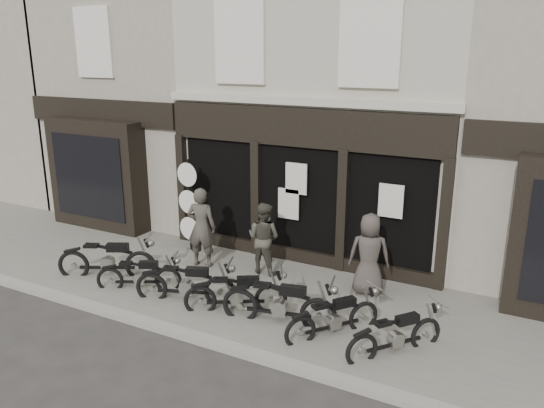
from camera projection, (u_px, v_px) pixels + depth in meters
The scene contains 17 objects.
ground_plane at pixel (236, 314), 10.81m from camera, with size 90.00×90.00×0.00m, color #2D2B28.
pavement at pixel (258, 294), 11.56m from camera, with size 30.00×4.20×0.12m, color #635F57.
kerb at pixel (200, 339), 9.74m from camera, with size 30.00×0.25×0.13m, color gray.
central_building at pixel (346, 92), 14.74m from camera, with size 7.30×6.22×8.34m.
neighbour_left at pixel (164, 87), 17.57m from camera, with size 5.60×6.73×8.34m.
filler_left at pixel (6, 79), 21.31m from camera, with size 11.00×6.00×8.20m, color gray.
motorcycle_0 at pixel (108, 263), 12.29m from camera, with size 2.11×1.32×1.10m.
motorcycle_1 at pixel (140, 278), 11.66m from camera, with size 1.73×1.10×0.90m.
motorcycle_2 at pixel (187, 287), 11.08m from camera, with size 2.06×1.05×1.04m.
motorcycle_3 at pixel (237, 297), 10.66m from camera, with size 1.87×1.31×1.00m.
motorcycle_4 at pixel (280, 307), 10.15m from camera, with size 2.25×0.82×1.09m.
motorcycle_5 at pixel (334, 321), 9.74m from camera, with size 1.39×1.70×0.95m.
motorcycle_6 at pixel (396, 339), 9.15m from camera, with size 1.40×1.67×0.94m.
man_left at pixel (201, 227), 12.71m from camera, with size 0.71×0.47×1.95m, color #403B34.
man_centre at pixel (264, 238), 12.35m from camera, with size 0.83×0.64×1.70m, color #403D34.
man_right at pixel (369, 254), 11.23m from camera, with size 0.87×0.57×1.78m, color #403935.
advert_sign_post at pixel (189, 209), 13.68m from camera, with size 0.62×0.40×2.54m.
Camera 1 is at (5.23, -8.29, 5.13)m, focal length 35.00 mm.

